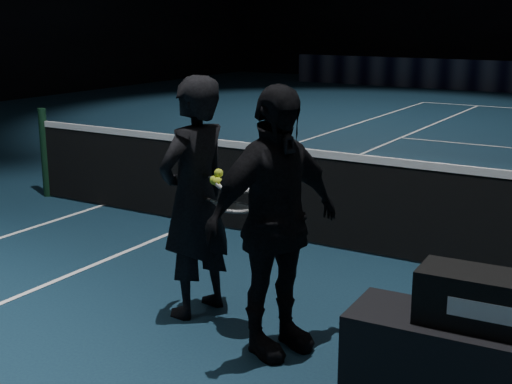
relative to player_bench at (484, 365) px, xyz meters
The scene contains 9 objects.
net_post_left 6.28m from the player_bench, 160.02° to the left, with size 0.10×0.10×1.10m, color black.
player_bench is the anchor object (origin of this frame).
racket_bag 0.40m from the player_bench, ahead, with size 0.80×0.34×0.32m, color black.
bag_signature 0.43m from the player_bench, 90.00° to the right, with size 0.37×0.00×0.11m, color white.
player_a 2.30m from the player_bench, behind, with size 0.66×0.43×1.80m, color black.
player_b 1.53m from the player_bench, behind, with size 1.05×0.44×1.80m, color black.
racket_lower 1.89m from the player_bench, behind, with size 0.68×0.22×0.03m, color black, non-canonical shape.
racket_upper 1.98m from the player_bench, behind, with size 0.68×0.22×0.03m, color black, non-canonical shape.
tennis_balls 2.13m from the player_bench, behind, with size 0.12×0.10×0.12m, color yellow, non-canonical shape.
Camera 1 is at (0.31, -6.05, 2.22)m, focal length 50.00 mm.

